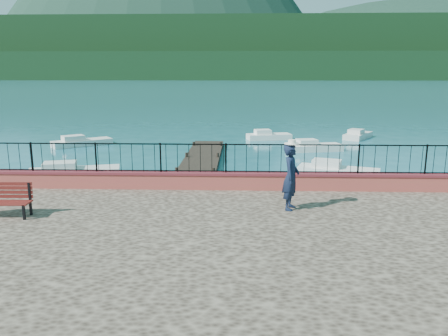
# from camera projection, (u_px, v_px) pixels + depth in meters

# --- Properties ---
(ground) EXTENTS (2000.00, 2000.00, 0.00)m
(ground) POSITION_uv_depth(u_px,v_px,m) (233.00, 270.00, 11.45)
(ground) COLOR #19596B
(ground) RESTS_ON ground
(parapet) EXTENTS (28.00, 0.46, 0.58)m
(parapet) POSITION_uv_depth(u_px,v_px,m) (235.00, 181.00, 14.74)
(parapet) COLOR #A53D3B
(parapet) RESTS_ON promenade
(railing) EXTENTS (27.00, 0.05, 0.95)m
(railing) POSITION_uv_depth(u_px,v_px,m) (235.00, 158.00, 14.58)
(railing) COLOR black
(railing) RESTS_ON parapet
(dock) EXTENTS (2.00, 16.00, 0.30)m
(dock) POSITION_uv_depth(u_px,v_px,m) (199.00, 167.00, 23.20)
(dock) COLOR #2D231C
(dock) RESTS_ON ground
(far_forest) EXTENTS (900.00, 60.00, 18.00)m
(far_forest) POSITION_uv_depth(u_px,v_px,m) (240.00, 66.00, 302.33)
(far_forest) COLOR black
(far_forest) RESTS_ON ground
(foothills) EXTENTS (900.00, 120.00, 44.00)m
(foothills) POSITION_uv_depth(u_px,v_px,m) (240.00, 51.00, 358.10)
(foothills) COLOR black
(foothills) RESTS_ON ground
(companion_hill) EXTENTS (448.00, 384.00, 180.00)m
(companion_hill) POSITION_uv_depth(u_px,v_px,m) (414.00, 76.00, 550.35)
(companion_hill) COLOR #142D23
(companion_hill) RESTS_ON ground
(park_bench) EXTENTS (1.67, 0.59, 0.92)m
(park_bench) POSITION_uv_depth(u_px,v_px,m) (0.00, 207.00, 11.90)
(park_bench) COLOR black
(park_bench) RESTS_ON promenade
(person) EXTENTS (0.63, 0.80, 1.91)m
(person) POSITION_uv_depth(u_px,v_px,m) (291.00, 177.00, 12.44)
(person) COLOR #111B33
(person) RESTS_ON promenade
(hat) EXTENTS (0.44, 0.44, 0.12)m
(hat) POSITION_uv_depth(u_px,v_px,m) (292.00, 142.00, 12.22)
(hat) COLOR white
(hat) RESTS_ON person
(boat_0) EXTENTS (4.55, 2.37, 0.80)m
(boat_0) POSITION_uv_depth(u_px,v_px,m) (74.00, 169.00, 21.55)
(boat_0) COLOR silver
(boat_0) RESTS_ON ground
(boat_1) EXTENTS (4.13, 2.52, 0.80)m
(boat_1) POSITION_uv_depth(u_px,v_px,m) (338.00, 168.00, 21.72)
(boat_1) COLOR white
(boat_1) RESTS_ON ground
(boat_2) EXTENTS (3.78, 2.05, 0.80)m
(boat_2) POSITION_uv_depth(u_px,v_px,m) (315.00, 145.00, 28.74)
(boat_2) COLOR white
(boat_2) RESTS_ON ground
(boat_3) EXTENTS (4.01, 3.46, 0.80)m
(boat_3) POSITION_uv_depth(u_px,v_px,m) (82.00, 140.00, 30.72)
(boat_3) COLOR silver
(boat_3) RESTS_ON ground
(boat_4) EXTENTS (3.55, 2.01, 0.80)m
(boat_4) POSITION_uv_depth(u_px,v_px,m) (269.00, 134.00, 33.60)
(boat_4) COLOR white
(boat_4) RESTS_ON ground
(boat_5) EXTENTS (2.88, 3.42, 0.80)m
(boat_5) POSITION_uv_depth(u_px,v_px,m) (358.00, 133.00, 34.13)
(boat_5) COLOR silver
(boat_5) RESTS_ON ground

